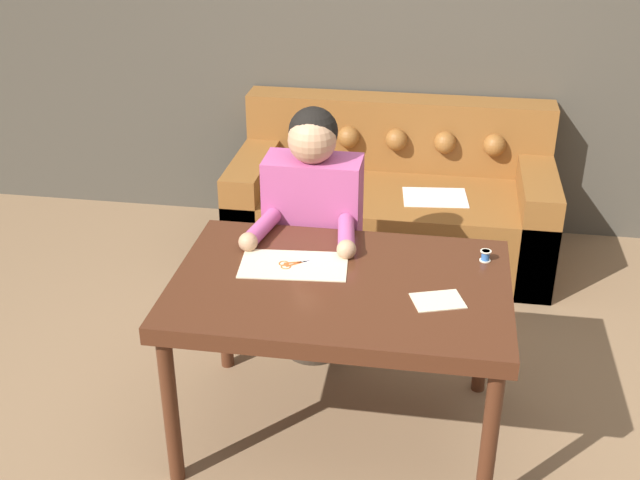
{
  "coord_description": "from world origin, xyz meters",
  "views": [
    {
      "loc": [
        0.24,
        -2.65,
        2.27
      ],
      "look_at": [
        -0.21,
        0.12,
        0.83
      ],
      "focal_mm": 45.0,
      "sensor_mm": 36.0,
      "label": 1
    }
  ],
  "objects_px": {
    "person": "(313,235)",
    "thread_spool": "(485,256)",
    "couch": "(392,204)",
    "dining_table": "(340,297)",
    "scissors": "(295,264)"
  },
  "relations": [
    {
      "from": "person",
      "to": "scissors",
      "type": "xyz_separation_m",
      "value": [
        0.01,
        -0.46,
        0.1
      ]
    },
    {
      "from": "thread_spool",
      "to": "couch",
      "type": "bearing_deg",
      "value": 108.39
    },
    {
      "from": "person",
      "to": "couch",
      "type": "bearing_deg",
      "value": 75.57
    },
    {
      "from": "couch",
      "to": "scissors",
      "type": "relative_size",
      "value": 8.88
    },
    {
      "from": "couch",
      "to": "person",
      "type": "relative_size",
      "value": 1.48
    },
    {
      "from": "couch",
      "to": "person",
      "type": "xyz_separation_m",
      "value": [
        -0.28,
        -1.1,
        0.32
      ]
    },
    {
      "from": "dining_table",
      "to": "scissors",
      "type": "bearing_deg",
      "value": 152.6
    },
    {
      "from": "scissors",
      "to": "thread_spool",
      "type": "xyz_separation_m",
      "value": [
        0.74,
        0.15,
        0.02
      ]
    },
    {
      "from": "dining_table",
      "to": "scissors",
      "type": "height_order",
      "value": "scissors"
    },
    {
      "from": "thread_spool",
      "to": "scissors",
      "type": "bearing_deg",
      "value": -168.68
    },
    {
      "from": "person",
      "to": "thread_spool",
      "type": "height_order",
      "value": "person"
    },
    {
      "from": "person",
      "to": "thread_spool",
      "type": "distance_m",
      "value": 0.82
    },
    {
      "from": "dining_table",
      "to": "thread_spool",
      "type": "relative_size",
      "value": 28.73
    },
    {
      "from": "person",
      "to": "dining_table",
      "type": "bearing_deg",
      "value": -70.03
    },
    {
      "from": "person",
      "to": "thread_spool",
      "type": "relative_size",
      "value": 27.24
    }
  ]
}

